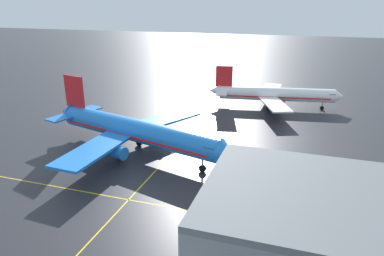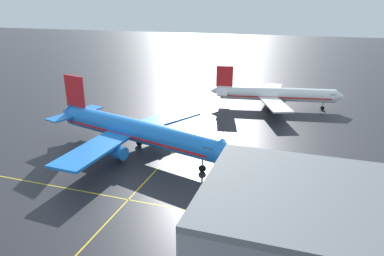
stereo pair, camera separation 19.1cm
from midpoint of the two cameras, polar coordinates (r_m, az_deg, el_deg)
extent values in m
cylinder|color=blue|center=(62.32, -9.00, -0.43)|extent=(33.11, 12.47, 3.95)
cone|color=blue|center=(52.74, 5.79, -4.10)|extent=(3.61, 4.44, 3.87)
cone|color=blue|center=(75.17, -19.50, 2.51)|extent=(4.18, 4.48, 3.75)
cube|color=red|center=(71.96, -18.57, 5.58)|extent=(4.91, 1.66, 6.23)
cube|color=blue|center=(71.72, -20.36, 1.61)|extent=(4.61, 6.08, 0.25)
cube|color=blue|center=(75.37, -16.63, 2.87)|extent=(4.61, 6.08, 0.25)
cube|color=blue|center=(57.54, -15.59, -3.35)|extent=(6.24, 15.84, 0.42)
cube|color=blue|center=(69.52, -4.80, 1.35)|extent=(11.90, 16.32, 0.42)
cylinder|color=blue|center=(59.32, -12.21, -3.76)|extent=(3.98, 3.03, 2.18)
cylinder|color=blue|center=(66.71, -5.71, -0.71)|extent=(3.98, 3.03, 2.18)
cube|color=#385166|center=(53.54, 3.54, -2.99)|extent=(2.75, 3.99, 0.73)
cube|color=red|center=(62.49, -8.98, -0.85)|extent=(30.55, 11.81, 0.37)
cylinder|color=#99999E|center=(55.76, 1.61, -5.50)|extent=(0.29, 0.29, 1.71)
cylinder|color=black|center=(56.26, 1.60, -6.55)|extent=(1.22, 0.75, 1.14)
cylinder|color=#99999E|center=(62.78, -11.93, -2.96)|extent=(0.29, 0.29, 1.71)
cylinder|color=black|center=(63.23, -11.86, -3.91)|extent=(1.22, 0.75, 1.14)
cylinder|color=#99999E|center=(66.39, -8.68, -1.48)|extent=(0.29, 0.29, 1.71)
cylinder|color=black|center=(66.81, -8.63, -2.39)|extent=(1.22, 0.75, 1.14)
cylinder|color=white|center=(91.36, 13.39, 5.35)|extent=(28.28, 8.02, 3.34)
cone|color=white|center=(94.00, 22.68, 4.75)|extent=(2.80, 3.61, 3.27)
cone|color=white|center=(91.15, 3.64, 6.04)|extent=(3.31, 3.60, 3.17)
cube|color=red|center=(90.18, 5.16, 8.31)|extent=(4.21, 1.02, 5.27)
cube|color=white|center=(88.47, 4.69, 5.59)|extent=(3.54, 4.98, 0.21)
cube|color=white|center=(93.58, 4.91, 6.37)|extent=(3.54, 4.98, 0.21)
cube|color=white|center=(84.21, 13.16, 3.79)|extent=(9.12, 13.94, 0.35)
cube|color=white|center=(98.64, 12.52, 6.14)|extent=(5.10, 13.36, 0.35)
cylinder|color=#4C4C51|center=(87.40, 13.65, 3.55)|extent=(3.26, 2.32, 1.85)
cylinder|color=#4C4C51|center=(96.19, 13.21, 5.05)|extent=(3.26, 2.32, 1.85)
cube|color=#385166|center=(93.40, 21.51, 5.12)|extent=(2.08, 3.29, 0.62)
cube|color=red|center=(91.46, 13.37, 5.09)|extent=(26.07, 7.68, 0.32)
cylinder|color=#99999E|center=(93.65, 20.27, 3.63)|extent=(0.25, 0.25, 1.45)
cylinder|color=black|center=(93.90, 20.20, 3.07)|extent=(1.02, 0.55, 0.97)
cylinder|color=#99999E|center=(89.55, 12.27, 3.72)|extent=(0.25, 0.25, 1.45)
cylinder|color=black|center=(89.82, 12.23, 3.13)|extent=(1.02, 0.55, 0.97)
cylinder|color=#99999E|center=(93.95, 12.11, 4.48)|extent=(0.25, 0.25, 1.45)
cylinder|color=black|center=(94.20, 12.07, 3.91)|extent=(1.02, 0.55, 0.97)
cube|color=yellow|center=(49.88, -10.33, -11.34)|extent=(169.36, 0.20, 0.01)
camera|label=1|loc=(0.10, -90.09, -0.03)|focal=33.00mm
camera|label=2|loc=(0.10, 89.91, 0.03)|focal=33.00mm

